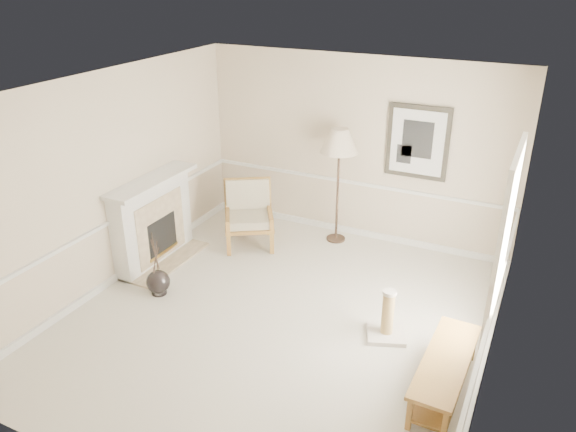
# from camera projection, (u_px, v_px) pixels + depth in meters

# --- Properties ---
(ground) EXTENTS (5.50, 5.50, 0.00)m
(ground) POSITION_uv_depth(u_px,v_px,m) (277.00, 319.00, 7.09)
(ground) COLOR silver
(ground) RESTS_ON ground
(room) EXTENTS (5.04, 5.54, 2.92)m
(room) POSITION_uv_depth(u_px,v_px,m) (290.00, 181.00, 6.33)
(room) COLOR beige
(room) RESTS_ON ground
(fireplace) EXTENTS (0.64, 1.64, 1.31)m
(fireplace) POSITION_uv_depth(u_px,v_px,m) (153.00, 221.00, 8.25)
(fireplace) COLOR white
(fireplace) RESTS_ON ground
(floor_vase) EXTENTS (0.32, 0.32, 0.94)m
(floor_vase) POSITION_uv_depth(u_px,v_px,m) (158.00, 282.00, 7.57)
(floor_vase) COLOR black
(floor_vase) RESTS_ON ground
(armchair) EXTENTS (1.06, 1.07, 1.00)m
(armchair) POSITION_uv_depth(u_px,v_px,m) (249.00, 211.00, 8.84)
(armchair) COLOR olive
(armchair) RESTS_ON ground
(floor_lamp) EXTENTS (0.72, 0.72, 1.85)m
(floor_lamp) POSITION_uv_depth(u_px,v_px,m) (339.00, 144.00, 8.45)
(floor_lamp) COLOR black
(floor_lamp) RESTS_ON ground
(bench) EXTENTS (0.49, 1.49, 0.42)m
(bench) POSITION_uv_depth(u_px,v_px,m) (445.00, 370.00, 5.79)
(bench) COLOR olive
(bench) RESTS_ON ground
(scratching_post) EXTENTS (0.58, 0.58, 0.64)m
(scratching_post) POSITION_uv_depth(u_px,v_px,m) (387.00, 322.00, 6.69)
(scratching_post) COLOR silver
(scratching_post) RESTS_ON ground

